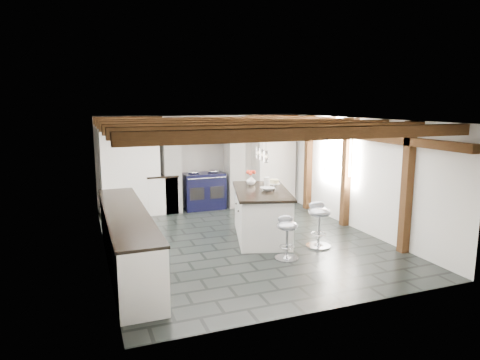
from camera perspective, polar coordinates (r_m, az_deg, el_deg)
name	(u,v)px	position (r m, az deg, el deg)	size (l,w,h in m)	color
ground	(242,240)	(8.27, 0.33, -8.03)	(6.00, 6.00, 0.00)	black
room_shell	(192,176)	(9.15, -6.42, 0.57)	(6.00, 6.03, 6.00)	white
range_cooker	(204,190)	(10.61, -4.86, -1.36)	(1.00, 0.63, 0.99)	black
kitchen_island	(261,213)	(8.34, 2.85, -4.41)	(1.50, 2.12, 1.26)	white
bar_stool_near	(319,219)	(7.90, 10.49, -5.16)	(0.53, 0.53, 0.84)	silver
bar_stool_far	(287,232)	(7.23, 6.29, -6.97)	(0.47, 0.47, 0.74)	silver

